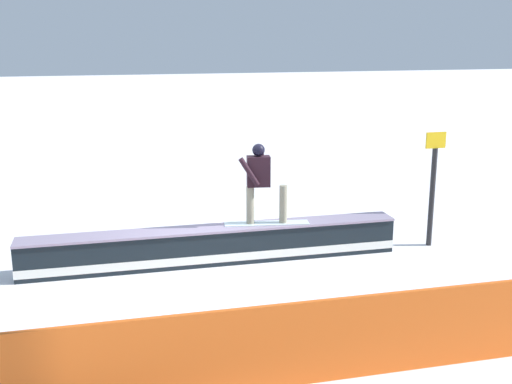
{
  "coord_description": "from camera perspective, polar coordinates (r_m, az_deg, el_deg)",
  "views": [
    {
      "loc": [
        2.15,
        10.19,
        3.87
      ],
      "look_at": [
        -0.48,
        1.02,
        1.5
      ],
      "focal_mm": 43.48,
      "sensor_mm": 36.0,
      "label": 1
    }
  ],
  "objects": [
    {
      "name": "snowboarder",
      "position": [
        10.88,
        0.46,
        1.03
      ],
      "size": [
        1.54,
        0.55,
        1.45
      ],
      "color": "silver",
      "rests_on": "grind_box"
    },
    {
      "name": "safety_fence",
      "position": [
        7.22,
        3.32,
        -13.85
      ],
      "size": [
        12.6,
        0.53,
        1.02
      ],
      "primitive_type": "cube",
      "rotation": [
        0.0,
        0.0,
        -0.04
      ],
      "color": "orange",
      "rests_on": "ground_plane"
    },
    {
      "name": "grind_box",
      "position": [
        11.01,
        -3.88,
        -5.05
      ],
      "size": [
        6.68,
        0.78,
        0.65
      ],
      "color": "black",
      "rests_on": "ground_plane"
    },
    {
      "name": "ground_plane",
      "position": [
        11.11,
        -3.86,
        -6.49
      ],
      "size": [
        120.0,
        120.0,
        0.0
      ],
      "primitive_type": "plane",
      "color": "white"
    },
    {
      "name": "trail_marker",
      "position": [
        12.13,
        15.94,
        0.53
      ],
      "size": [
        0.4,
        0.1,
        2.19
      ],
      "color": "#262628",
      "rests_on": "ground_plane"
    }
  ]
}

